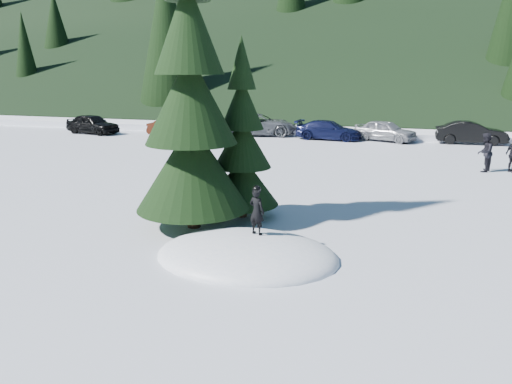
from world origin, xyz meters
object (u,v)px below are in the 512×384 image
(adult_0, at_px, (485,152))
(car_0, at_px, (93,124))
(spruce_short, at_px, (242,149))
(car_5, at_px, (471,133))
(car_3, at_px, (328,130))
(spruce_tall, at_px, (191,111))
(car_4, at_px, (385,131))
(car_2, at_px, (259,125))
(car_1, at_px, (176,128))
(child_skier, at_px, (257,211))

(adult_0, distance_m, car_0, 25.43)
(spruce_short, height_order, car_5, spruce_short)
(car_3, bearing_deg, spruce_short, -173.82)
(spruce_tall, xyz_separation_m, car_4, (4.24, 19.84, -2.66))
(car_0, distance_m, car_4, 20.01)
(adult_0, xyz_separation_m, car_0, (-24.60, 6.44, -0.18))
(adult_0, xyz_separation_m, car_2, (-13.14, 9.04, -0.12))
(spruce_short, bearing_deg, car_3, 90.95)
(car_0, height_order, car_2, car_2)
(spruce_tall, distance_m, car_5, 22.35)
(car_0, relative_size, car_2, 0.76)
(adult_0, height_order, car_1, adult_0)
(spruce_tall, relative_size, car_4, 2.21)
(child_skier, height_order, car_0, child_skier)
(car_4, bearing_deg, child_skier, -162.87)
(car_2, height_order, car_4, car_2)
(spruce_tall, xyz_separation_m, spruce_short, (1.00, 1.40, -1.22))
(car_2, height_order, car_5, car_2)
(adult_0, bearing_deg, car_3, -115.09)
(spruce_tall, distance_m, spruce_short, 2.11)
(child_skier, relative_size, car_3, 0.27)
(car_3, bearing_deg, child_skier, -170.31)
(adult_0, distance_m, car_2, 15.95)
(spruce_tall, bearing_deg, car_0, 131.65)
(car_3, bearing_deg, adult_0, -130.06)
(car_3, bearing_deg, car_4, -78.96)
(child_skier, xyz_separation_m, adult_0, (6.62, 12.57, -0.19))
(spruce_short, bearing_deg, car_4, 80.03)
(car_4, bearing_deg, adult_0, -129.28)
(spruce_short, height_order, car_0, spruce_short)
(car_3, bearing_deg, spruce_tall, -176.83)
(car_4, bearing_deg, car_3, 118.07)
(spruce_short, xyz_separation_m, adult_0, (7.95, 9.75, -1.24))
(car_0, relative_size, car_5, 0.98)
(car_2, bearing_deg, car_3, -111.55)
(car_0, xyz_separation_m, car_2, (11.46, 2.60, 0.05))
(adult_0, height_order, car_3, adult_0)
(car_0, relative_size, car_3, 0.96)
(child_skier, relative_size, adult_0, 0.66)
(child_skier, distance_m, adult_0, 14.21)
(spruce_tall, bearing_deg, child_skier, -31.40)
(spruce_short, xyz_separation_m, car_4, (3.24, 18.44, -1.44))
(child_skier, height_order, car_3, child_skier)
(spruce_tall, distance_m, adult_0, 14.51)
(adult_0, distance_m, car_1, 19.37)
(adult_0, relative_size, car_5, 0.42)
(car_0, distance_m, car_5, 25.05)
(car_0, xyz_separation_m, car_5, (24.92, 2.58, -0.01))
(adult_0, distance_m, car_4, 9.89)
(spruce_short, bearing_deg, car_5, 66.21)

